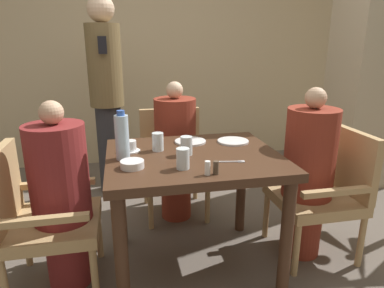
{
  "coord_description": "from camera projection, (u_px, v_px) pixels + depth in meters",
  "views": [
    {
      "loc": [
        -0.4,
        -1.85,
        1.39
      ],
      "look_at": [
        0.0,
        0.04,
        0.81
      ],
      "focal_mm": 32.0,
      "sensor_mm": 36.0,
      "label": 1
    }
  ],
  "objects": [
    {
      "name": "ground_plane",
      "position": [
        193.0,
        265.0,
        2.21
      ],
      "size": [
        16.0,
        16.0,
        0.0
      ],
      "primitive_type": "plane",
      "color": "#60564C"
    },
    {
      "name": "wall_back",
      "position": [
        153.0,
        40.0,
        3.84
      ],
      "size": [
        8.0,
        0.06,
        2.8
      ],
      "color": "#C6B289",
      "rests_on": "ground_plane"
    },
    {
      "name": "pillar_stone",
      "position": [
        370.0,
        46.0,
        3.2
      ],
      "size": [
        0.53,
        0.53,
        2.7
      ],
      "color": "#BCAD8E",
      "rests_on": "ground_plane"
    },
    {
      "name": "dining_table",
      "position": [
        193.0,
        173.0,
        2.03
      ],
      "size": [
        1.0,
        0.84,
        0.76
      ],
      "color": "#422819",
      "rests_on": "ground_plane"
    },
    {
      "name": "chair_left_side",
      "position": [
        37.0,
        215.0,
        1.91
      ],
      "size": [
        0.51,
        0.51,
        0.85
      ],
      "color": "tan",
      "rests_on": "ground_plane"
    },
    {
      "name": "diner_in_left_chair",
      "position": [
        61.0,
        196.0,
        1.9
      ],
      "size": [
        0.32,
        0.32,
        1.1
      ],
      "color": "maroon",
      "rests_on": "ground_plane"
    },
    {
      "name": "chair_far_side",
      "position": [
        173.0,
        158.0,
        2.84
      ],
      "size": [
        0.51,
        0.51,
        0.85
      ],
      "color": "tan",
      "rests_on": "ground_plane"
    },
    {
      "name": "diner_in_far_chair",
      "position": [
        175.0,
        151.0,
        2.68
      ],
      "size": [
        0.32,
        0.32,
        1.1
      ],
      "color": "maroon",
      "rests_on": "ground_plane"
    },
    {
      "name": "chair_right_side",
      "position": [
        325.0,
        188.0,
        2.26
      ],
      "size": [
        0.51,
        0.51,
        0.85
      ],
      "color": "tan",
      "rests_on": "ground_plane"
    },
    {
      "name": "diner_in_right_chair",
      "position": [
        308.0,
        173.0,
        2.2
      ],
      "size": [
        0.32,
        0.32,
        1.13
      ],
      "color": "maroon",
      "rests_on": "ground_plane"
    },
    {
      "name": "standing_host",
      "position": [
        107.0,
        92.0,
        3.06
      ],
      "size": [
        0.3,
        0.34,
        1.77
      ],
      "color": "#2D2D33",
      "rests_on": "ground_plane"
    },
    {
      "name": "plate_main_left",
      "position": [
        233.0,
        141.0,
        2.24
      ],
      "size": [
        0.2,
        0.2,
        0.01
      ],
      "color": "white",
      "rests_on": "dining_table"
    },
    {
      "name": "plate_main_right",
      "position": [
        190.0,
        141.0,
        2.23
      ],
      "size": [
        0.2,
        0.2,
        0.01
      ],
      "color": "white",
      "rests_on": "dining_table"
    },
    {
      "name": "teacup_with_saucer",
      "position": [
        131.0,
        147.0,
        2.04
      ],
      "size": [
        0.11,
        0.11,
        0.07
      ],
      "color": "white",
      "rests_on": "dining_table"
    },
    {
      "name": "bowl_small",
      "position": [
        132.0,
        164.0,
        1.78
      ],
      "size": [
        0.12,
        0.12,
        0.04
      ],
      "color": "white",
      "rests_on": "dining_table"
    },
    {
      "name": "water_bottle",
      "position": [
        122.0,
        137.0,
        1.88
      ],
      "size": [
        0.08,
        0.08,
        0.28
      ],
      "color": "silver",
      "rests_on": "dining_table"
    },
    {
      "name": "glass_tall_near",
      "position": [
        183.0,
        159.0,
        1.76
      ],
      "size": [
        0.07,
        0.07,
        0.11
      ],
      "color": "silver",
      "rests_on": "dining_table"
    },
    {
      "name": "glass_tall_mid",
      "position": [
        187.0,
        146.0,
        1.97
      ],
      "size": [
        0.07,
        0.07,
        0.11
      ],
      "color": "silver",
      "rests_on": "dining_table"
    },
    {
      "name": "glass_tall_far",
      "position": [
        158.0,
        142.0,
        2.05
      ],
      "size": [
        0.07,
        0.07,
        0.11
      ],
      "color": "silver",
      "rests_on": "dining_table"
    },
    {
      "name": "salt_shaker",
      "position": [
        208.0,
        168.0,
        1.68
      ],
      "size": [
        0.03,
        0.03,
        0.07
      ],
      "color": "white",
      "rests_on": "dining_table"
    },
    {
      "name": "pepper_shaker",
      "position": [
        216.0,
        168.0,
        1.69
      ],
      "size": [
        0.03,
        0.03,
        0.07
      ],
      "color": "#4C3D2D",
      "rests_on": "dining_table"
    },
    {
      "name": "fork_beside_plate",
      "position": [
        233.0,
        162.0,
        1.87
      ],
      "size": [
        0.17,
        0.05,
        0.0
      ],
      "color": "silver",
      "rests_on": "dining_table"
    }
  ]
}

